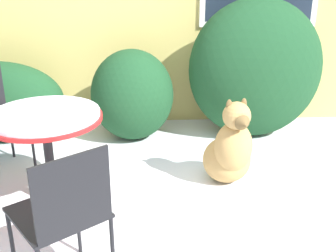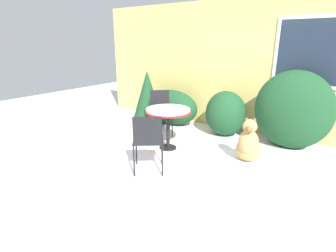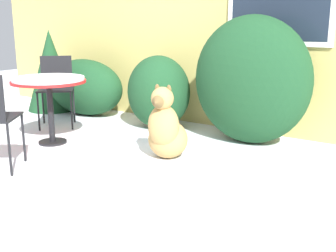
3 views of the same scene
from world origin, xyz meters
name	(u,v)px [view 1 (image 1 of 3)]	position (x,y,z in m)	size (l,w,h in m)	color
ground_plane	(172,227)	(0.00, 0.00, 0.00)	(16.00, 16.00, 0.00)	white
shrub_middle	(132,95)	(-0.32, 1.66, 0.48)	(0.86, 0.75, 0.96)	#194223
shrub_right	(255,69)	(0.96, 1.70, 0.73)	(1.39, 0.84, 1.46)	#194223
patio_table	(45,125)	(-0.91, 0.35, 0.68)	(0.84, 0.84, 0.77)	black
patio_chair_far_side	(63,213)	(-0.62, -0.60, 0.54)	(0.64, 0.64, 0.93)	black
dog	(230,151)	(0.52, 0.63, 0.30)	(0.49, 0.61, 0.79)	tan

